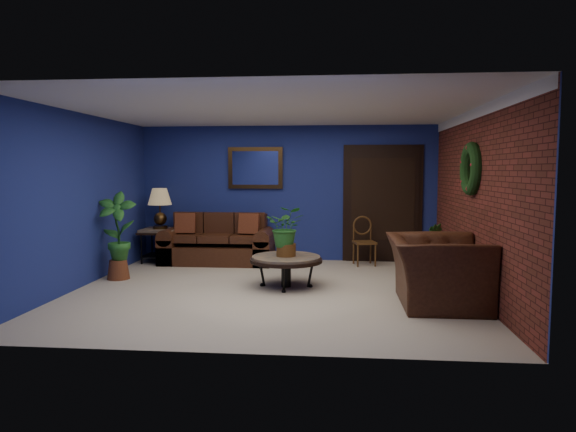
# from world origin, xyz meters

# --- Properties ---
(floor) EXTENTS (5.50, 5.50, 0.00)m
(floor) POSITION_xyz_m (0.00, 0.00, 0.00)
(floor) COLOR #BEB19D
(floor) RESTS_ON ground
(wall_back) EXTENTS (5.50, 0.04, 2.50)m
(wall_back) POSITION_xyz_m (0.00, 2.50, 1.25)
(wall_back) COLOR navy
(wall_back) RESTS_ON ground
(wall_left) EXTENTS (0.04, 5.00, 2.50)m
(wall_left) POSITION_xyz_m (-2.75, 0.00, 1.25)
(wall_left) COLOR navy
(wall_left) RESTS_ON ground
(wall_right_brick) EXTENTS (0.04, 5.00, 2.50)m
(wall_right_brick) POSITION_xyz_m (2.75, 0.00, 1.25)
(wall_right_brick) COLOR maroon
(wall_right_brick) RESTS_ON ground
(ceiling) EXTENTS (5.50, 5.00, 0.02)m
(ceiling) POSITION_xyz_m (0.00, 0.00, 2.50)
(ceiling) COLOR silver
(ceiling) RESTS_ON wall_back
(crown_molding) EXTENTS (0.03, 5.00, 0.14)m
(crown_molding) POSITION_xyz_m (2.72, 0.00, 2.43)
(crown_molding) COLOR white
(crown_molding) RESTS_ON wall_right_brick
(wall_mirror) EXTENTS (1.02, 0.06, 0.77)m
(wall_mirror) POSITION_xyz_m (-0.60, 2.46, 1.72)
(wall_mirror) COLOR #432D15
(wall_mirror) RESTS_ON wall_back
(closet_door) EXTENTS (1.44, 0.06, 2.18)m
(closet_door) POSITION_xyz_m (1.75, 2.47, 1.05)
(closet_door) COLOR black
(closet_door) RESTS_ON wall_back
(wreath) EXTENTS (0.16, 0.72, 0.72)m
(wreath) POSITION_xyz_m (2.69, 0.05, 1.70)
(wreath) COLOR black
(wreath) RESTS_ON wall_right_brick
(sofa) EXTENTS (2.00, 0.86, 0.90)m
(sofa) POSITION_xyz_m (-1.23, 2.08, 0.30)
(sofa) COLOR #432313
(sofa) RESTS_ON ground
(coffee_table) EXTENTS (1.04, 1.04, 0.45)m
(coffee_table) POSITION_xyz_m (0.19, 0.25, 0.39)
(coffee_table) COLOR #494540
(coffee_table) RESTS_ON ground
(end_table) EXTENTS (0.67, 0.67, 0.61)m
(end_table) POSITION_xyz_m (-2.30, 2.05, 0.47)
(end_table) COLOR #494540
(end_table) RESTS_ON ground
(table_lamp) EXTENTS (0.43, 0.43, 0.71)m
(table_lamp) POSITION_xyz_m (-2.30, 2.05, 1.07)
(table_lamp) COLOR #432D15
(table_lamp) RESTS_ON end_table
(side_chair) EXTENTS (0.44, 0.44, 0.86)m
(side_chair) POSITION_xyz_m (1.39, 2.11, 0.49)
(side_chair) COLOR #503017
(side_chair) RESTS_ON ground
(armchair) EXTENTS (1.15, 1.32, 0.85)m
(armchair) POSITION_xyz_m (2.15, -0.58, 0.43)
(armchair) COLOR #432313
(armchair) RESTS_ON ground
(coffee_plant) EXTENTS (0.55, 0.48, 0.72)m
(coffee_plant) POSITION_xyz_m (0.19, 0.25, 0.84)
(coffee_plant) COLOR brown
(coffee_plant) RESTS_ON coffee_table
(floor_plant) EXTENTS (0.43, 0.36, 0.87)m
(floor_plant) POSITION_xyz_m (2.35, 1.04, 0.46)
(floor_plant) COLOR brown
(floor_plant) RESTS_ON ground
(tall_plant) EXTENTS (0.62, 0.45, 1.35)m
(tall_plant) POSITION_xyz_m (-2.45, 0.53, 0.72)
(tall_plant) COLOR brown
(tall_plant) RESTS_ON ground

